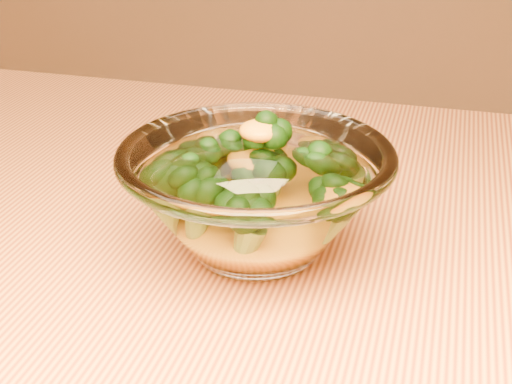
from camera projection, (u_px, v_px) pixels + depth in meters
table at (181, 382)px, 0.55m from camera, size 1.20×0.80×0.75m
glass_bowl at (256, 197)px, 0.51m from camera, size 0.20×0.20×0.09m
cheese_sauce at (256, 220)px, 0.51m from camera, size 0.10×0.10×0.03m
broccoli_heap at (254, 179)px, 0.51m from camera, size 0.15×0.12×0.07m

